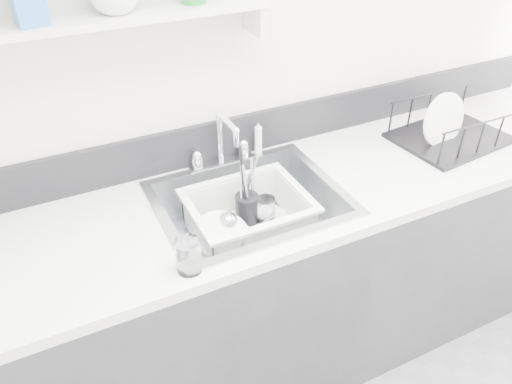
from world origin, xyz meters
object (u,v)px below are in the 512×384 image
sink (250,219)px  dish_rack (453,122)px  counter_run (250,292)px  wash_tub (248,217)px

sink → dish_rack: dish_rack is taller
counter_run → dish_rack: 1.07m
sink → dish_rack: (0.93, 0.02, 0.17)m
wash_tub → dish_rack: bearing=0.4°
counter_run → sink: 0.37m
sink → dish_rack: 0.94m
wash_tub → sink: bearing=-72.6°
dish_rack → wash_tub: bearing=174.7°
sink → wash_tub: sink is taller
counter_run → dish_rack: size_ratio=7.18×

